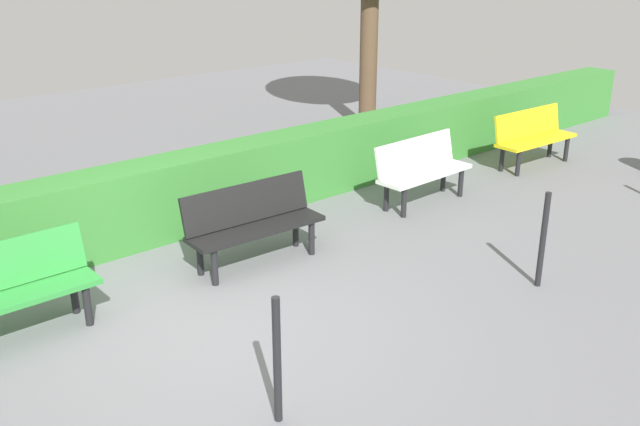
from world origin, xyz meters
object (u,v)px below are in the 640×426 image
(bench_green, at_px, (14,286))
(bench_white, at_px, (421,168))
(bench_yellow, at_px, (533,135))
(bench_black, at_px, (253,221))

(bench_green, bearing_deg, bench_white, -179.84)
(bench_yellow, distance_m, bench_black, 5.39)
(bench_white, relative_size, bench_green, 1.09)
(bench_yellow, relative_size, bench_green, 1.13)
(bench_yellow, xyz_separation_m, bench_green, (7.86, 0.03, -0.00))
(bench_green, bearing_deg, bench_yellow, -179.78)
(bench_white, bearing_deg, bench_black, 0.44)
(bench_black, relative_size, bench_green, 1.13)
(bench_white, xyz_separation_m, bench_black, (2.80, 0.11, 0.00))
(bench_black, xyz_separation_m, bench_green, (2.47, -0.09, -0.00))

